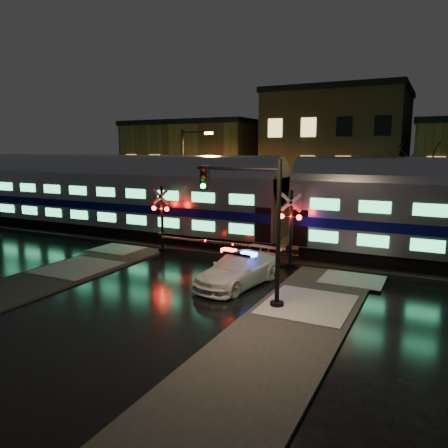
{
  "coord_description": "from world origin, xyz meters",
  "views": [
    {
      "loc": [
        11.15,
        -20.19,
        6.56
      ],
      "look_at": [
        -0.2,
        2.5,
        2.2
      ],
      "focal_mm": 35.0,
      "sensor_mm": 36.0,
      "label": 1
    }
  ],
  "objects_px": {
    "police_car": "(239,269)",
    "traffic_light": "(256,230)",
    "streetlight": "(186,174)",
    "crossing_signal_left": "(166,226)",
    "crossing_signal_right": "(284,237)"
  },
  "relations": [
    {
      "from": "police_car",
      "to": "crossing_signal_right",
      "type": "bearing_deg",
      "value": 85.47
    },
    {
      "from": "police_car",
      "to": "crossing_signal_right",
      "type": "relative_size",
      "value": 0.92
    },
    {
      "from": "police_car",
      "to": "crossing_signal_left",
      "type": "bearing_deg",
      "value": 160.23
    },
    {
      "from": "police_car",
      "to": "streetlight",
      "type": "xyz_separation_m",
      "value": [
        -9.38,
        10.54,
        3.84
      ]
    },
    {
      "from": "crossing_signal_right",
      "to": "crossing_signal_left",
      "type": "distance_m",
      "value": 7.76
    },
    {
      "from": "police_car",
      "to": "traffic_light",
      "type": "relative_size",
      "value": 0.92
    },
    {
      "from": "streetlight",
      "to": "traffic_light",
      "type": "bearing_deg",
      "value": -48.83
    },
    {
      "from": "police_car",
      "to": "crossing_signal_right",
      "type": "distance_m",
      "value": 4.1
    },
    {
      "from": "crossing_signal_left",
      "to": "police_car",
      "type": "bearing_deg",
      "value": -29.56
    },
    {
      "from": "traffic_light",
      "to": "streetlight",
      "type": "xyz_separation_m",
      "value": [
        -11.17,
        12.78,
        1.35
      ]
    },
    {
      "from": "police_car",
      "to": "streetlight",
      "type": "height_order",
      "value": "streetlight"
    },
    {
      "from": "crossing_signal_left",
      "to": "streetlight",
      "type": "relative_size",
      "value": 0.75
    },
    {
      "from": "police_car",
      "to": "traffic_light",
      "type": "xyz_separation_m",
      "value": [
        1.8,
        -2.24,
        2.49
      ]
    },
    {
      "from": "police_car",
      "to": "traffic_light",
      "type": "height_order",
      "value": "traffic_light"
    },
    {
      "from": "streetlight",
      "to": "police_car",
      "type": "bearing_deg",
      "value": -48.33
    }
  ]
}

